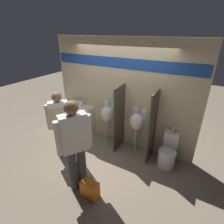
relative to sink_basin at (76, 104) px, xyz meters
name	(u,v)px	position (x,y,z in m)	size (l,w,h in m)	color
ground_plane	(109,152)	(1.28, -0.34, -0.91)	(16.00, 16.00, 0.00)	gray
display_wall	(121,94)	(1.28, 0.26, 0.45)	(3.81, 0.07, 2.70)	beige
sink_counter	(75,120)	(-0.05, -0.06, -0.49)	(1.05, 0.57, 0.85)	silver
sink_basin	(76,104)	(0.00, 0.00, 0.00)	(0.41, 0.41, 0.26)	white
cell_phone	(79,110)	(0.26, -0.17, -0.05)	(0.07, 0.14, 0.01)	#B7B7BC
divider_near_counter	(119,119)	(1.41, -0.04, -0.08)	(0.03, 0.53, 1.67)	#4C4238
divider_mid	(152,128)	(2.25, -0.04, -0.08)	(0.03, 0.53, 1.67)	#4C4238
urinal_near_counter	(107,114)	(0.99, 0.08, -0.09)	(0.37, 0.32, 1.20)	silver
urinal_far	(137,122)	(1.83, 0.08, -0.09)	(0.37, 0.32, 1.20)	silver
toilet	(168,154)	(2.67, -0.07, -0.61)	(0.39, 0.55, 0.90)	white
person_in_vest	(60,121)	(0.41, -1.00, 0.04)	(0.46, 0.45, 1.64)	#282D4C
person_with_lanyard	(75,144)	(1.34, -1.56, 0.09)	(0.41, 0.56, 1.82)	#3D3D42
shopping_bag	(90,189)	(1.66, -1.64, -0.74)	(0.33, 0.18, 0.48)	orange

